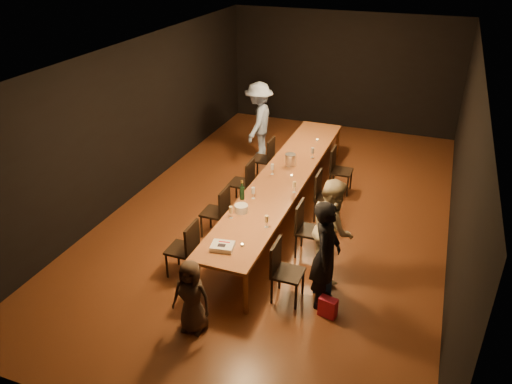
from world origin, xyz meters
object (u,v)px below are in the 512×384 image
(chair_right_2, at_px, (327,197))
(woman_birthday, at_px, (326,255))
(chair_right_3, at_px, (341,171))
(ice_bucket, at_px, (290,160))
(woman_tan, at_px, (332,228))
(birthday_cake, at_px, (223,246))
(table, at_px, (283,178))
(plate_stack, at_px, (241,208))
(chair_left_1, at_px, (215,212))
(chair_left_2, at_px, (241,182))
(chair_left_3, at_px, (262,159))
(chair_right_0, at_px, (288,273))
(child, at_px, (191,297))
(chair_right_1, at_px, (310,230))
(champagne_bottle, at_px, (242,190))
(man_blue, at_px, (259,121))
(chair_left_0, at_px, (182,249))

(chair_right_2, relative_size, woman_birthday, 0.57)
(woman_birthday, bearing_deg, chair_right_3, 5.91)
(ice_bucket, bearing_deg, woman_tan, -57.76)
(birthday_cake, bearing_deg, table, 78.74)
(plate_stack, bearing_deg, chair_right_3, 68.17)
(chair_left_1, xyz_separation_m, ice_bucket, (0.82, 1.70, 0.40))
(chair_left_2, bearing_deg, chair_left_3, 0.00)
(chair_right_3, relative_size, woman_birthday, 0.57)
(woman_birthday, relative_size, birthday_cake, 4.60)
(chair_right_0, bearing_deg, woman_birthday, 102.98)
(chair_right_0, height_order, chair_right_2, same)
(table, relative_size, child, 5.57)
(chair_right_2, xyz_separation_m, woman_tan, (0.42, -1.56, 0.34))
(woman_tan, height_order, child, woman_tan)
(chair_right_1, bearing_deg, champagne_bottle, -94.94)
(man_blue, relative_size, birthday_cake, 5.01)
(chair_left_2, relative_size, birthday_cake, 2.61)
(man_blue, bearing_deg, woman_birthday, 26.45)
(chair_left_3, height_order, woman_tan, woman_tan)
(chair_left_0, height_order, birthday_cake, chair_left_0)
(child, bearing_deg, woman_birthday, 35.31)
(ice_bucket, bearing_deg, chair_right_0, -73.18)
(chair_left_0, bearing_deg, champagne_bottle, -19.87)
(man_blue, distance_m, child, 5.82)
(chair_right_1, relative_size, woman_tan, 0.58)
(chair_left_0, distance_m, woman_tan, 2.31)
(chair_right_0, xyz_separation_m, child, (-1.00, -1.03, 0.07))
(chair_left_0, bearing_deg, birthday_cake, -101.69)
(chair_left_0, bearing_deg, chair_right_1, -54.78)
(woman_tan, xyz_separation_m, champagne_bottle, (-1.65, 0.47, 0.12))
(child, bearing_deg, birthday_cake, 83.78)
(chair_right_2, bearing_deg, chair_right_0, -0.00)
(birthday_cake, bearing_deg, woman_tan, 26.97)
(chair_right_0, bearing_deg, child, -44.06)
(chair_left_3, distance_m, man_blue, 1.24)
(chair_right_2, distance_m, chair_right_3, 1.20)
(plate_stack, bearing_deg, chair_left_0, -124.45)
(chair_right_0, height_order, chair_right_3, same)
(chair_right_0, height_order, ice_bucket, ice_bucket)
(table, relative_size, chair_left_3, 6.45)
(child, distance_m, plate_stack, 1.96)
(plate_stack, bearing_deg, chair_left_3, 102.95)
(woman_birthday, height_order, ice_bucket, woman_birthday)
(woman_birthday, bearing_deg, man_blue, 28.29)
(chair_right_0, height_order, woman_birthday, woman_birthday)
(chair_left_3, height_order, child, child)
(woman_tan, bearing_deg, plate_stack, 68.94)
(chair_left_0, height_order, chair_left_3, same)
(chair_left_0, distance_m, chair_left_3, 3.60)
(table, xyz_separation_m, chair_right_3, (0.85, 1.20, -0.24))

